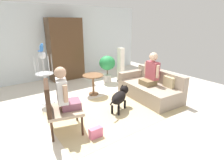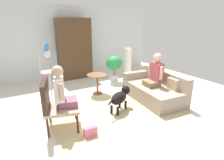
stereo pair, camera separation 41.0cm
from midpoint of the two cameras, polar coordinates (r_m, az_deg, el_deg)
The scene contains 15 objects.
ground_plane at distance 4.63m, azimuth -1.68°, elevation -8.37°, with size 7.99×7.99×0.00m, color beige.
back_wall at distance 7.26m, azimuth -17.33°, elevation 11.32°, with size 6.96×0.12×2.64m, color silver.
area_rug at distance 4.42m, azimuth -1.07°, elevation -9.65°, with size 3.11×1.90×0.01m, color #C6B284.
couch at distance 5.16m, azimuth 9.74°, elevation -2.55°, with size 1.09×1.82×0.75m.
armchair at distance 3.61m, azimuth -20.31°, elevation -7.34°, with size 0.79×0.82×1.01m.
person_on_couch at distance 4.98m, azimuth 10.01°, elevation 2.69°, with size 0.45×0.53×0.87m.
person_on_armchair at distance 3.52m, azimuth -18.03°, elevation -3.66°, with size 0.49×0.49×0.82m.
round_end_table at distance 5.28m, azimuth -8.19°, elevation -0.14°, with size 0.60×0.60×0.60m.
dog at distance 4.32m, azimuth -0.25°, elevation -5.29°, with size 0.81×0.52×0.56m.
bird_cage_stand at distance 4.95m, azimuth -22.74°, elevation 1.33°, with size 0.45×0.45×1.36m.
parrot at distance 4.82m, azimuth -23.69°, elevation 9.30°, with size 0.17×0.10×0.20m.
potted_plant at distance 6.33m, azimuth -3.38°, elevation 4.79°, with size 0.56×0.56×0.94m.
column_lamp at distance 6.31m, azimuth 0.93°, elevation 4.56°, with size 0.20×0.20×1.21m.
armoire_cabinet at distance 6.89m, azimuth -16.15°, elevation 9.22°, with size 1.19×0.56×2.19m, color #4C331E.
handbag at distance 3.51m, azimuth -8.63°, elevation -16.15°, with size 0.25×0.11×0.19m, color #D8668C.
Camera 1 is at (-2.50, -3.34, 2.04)m, focal length 29.00 mm.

